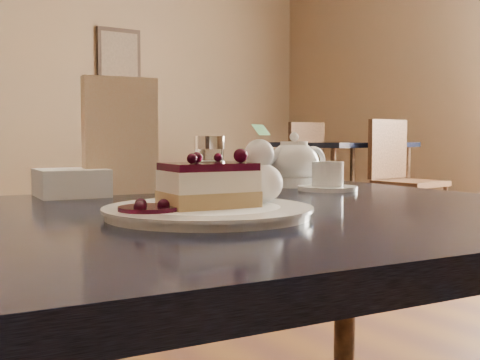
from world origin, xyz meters
TOP-DOWN VIEW (x-y plane):
  - main_table at (-0.23, -0.01)m, footprint 1.18×0.85m
  - dessert_plate at (-0.23, -0.06)m, footprint 0.25×0.25m
  - cheesecake_slice at (-0.23, -0.06)m, footprint 0.12×0.09m
  - whipped_cream at (-0.16, -0.06)m, footprint 0.06×0.06m
  - berry_sauce at (-0.31, -0.06)m, footprint 0.07×0.07m
  - tea_set at (0.15, 0.22)m, footprint 0.15×0.21m
  - menu_card at (-0.20, 0.29)m, footprint 0.13×0.04m
  - sugar_shaker at (-0.06, 0.22)m, footprint 0.06×0.06m
  - napkin_stack at (-0.29, 0.30)m, footprint 0.12×0.12m
  - bg_table_far_right at (2.95, 2.98)m, footprint 1.06×1.83m

SIDE VIEW (x-z plane):
  - bg_table_far_right at x=2.95m, z-range -0.54..0.68m
  - main_table at x=-0.23m, z-range 0.27..0.96m
  - dessert_plate at x=-0.23m, z-range 0.69..0.70m
  - berry_sauce at x=-0.31m, z-range 0.70..0.71m
  - napkin_stack at x=-0.29m, z-range 0.69..0.74m
  - whipped_cream at x=-0.16m, z-range 0.70..0.76m
  - cheesecake_slice at x=-0.23m, z-range 0.70..0.76m
  - tea_set at x=0.15m, z-range 0.68..0.78m
  - sugar_shaker at x=-0.06m, z-range 0.69..0.79m
  - menu_card at x=-0.20m, z-range 0.69..0.89m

